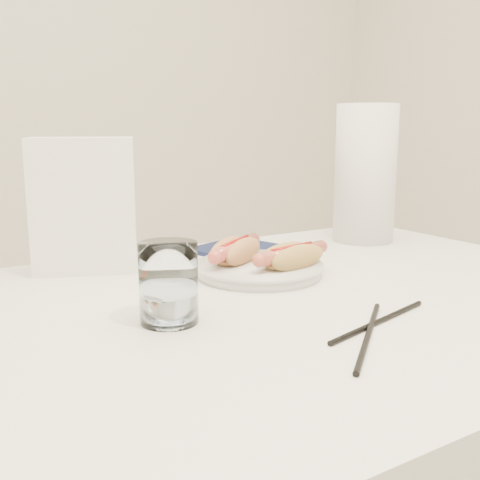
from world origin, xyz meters
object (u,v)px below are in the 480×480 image
plate (259,271)px  napkin_box (84,205)px  table (267,337)px  paper_towel_roll (365,174)px  hotdog_right (292,257)px  hotdog_left (236,251)px  water_glass (169,283)px

plate → napkin_box: 0.32m
table → paper_towel_roll: bearing=30.0°
table → paper_towel_roll: (0.42, 0.24, 0.21)m
hotdog_right → paper_towel_roll: (0.32, 0.17, 0.11)m
table → hotdog_left: hotdog_left is taller
table → napkin_box: 0.39m
napkin_box → paper_towel_roll: paper_towel_roll is taller
hotdog_left → hotdog_right: 0.10m
hotdog_left → paper_towel_roll: bearing=-20.7°
hotdog_left → paper_towel_roll: 0.41m
plate → water_glass: bearing=-149.6°
plate → water_glass: size_ratio=2.00×
table → water_glass: bearing=-173.7°
paper_towel_roll → napkin_box: bearing=173.8°
table → napkin_box: bearing=119.0°
hotdog_right → water_glass: (-0.26, -0.09, 0.02)m
plate → hotdog_left: bearing=123.4°
hotdog_left → water_glass: (-0.20, -0.17, 0.01)m
water_glass → plate: bearing=30.4°
plate → napkin_box: size_ratio=0.91×
plate → paper_towel_roll: paper_towel_roll is taller
plate → hotdog_left: size_ratio=1.45×
hotdog_left → table: bearing=-138.5°
hotdog_left → napkin_box: 0.27m
paper_towel_roll → hotdog_left: bearing=-166.5°
plate → hotdog_left: 0.05m
plate → paper_towel_roll: bearing=19.6°
hotdog_left → paper_towel_roll: (0.38, 0.09, 0.11)m
table → water_glass: (-0.17, -0.02, 0.11)m
plate → hotdog_left: (-0.02, 0.04, 0.03)m
hotdog_left → water_glass: water_glass is taller
hotdog_right → water_glass: 0.28m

